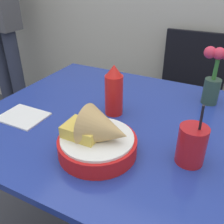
# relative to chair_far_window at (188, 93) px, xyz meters

# --- Properties ---
(dining_table) EXTENTS (0.99, 0.89, 0.76)m
(dining_table) POSITION_rel_chair_far_window_xyz_m (-0.14, -0.82, 0.11)
(dining_table) COLOR #233893
(dining_table) RESTS_ON ground_plane
(chair_far_window) EXTENTS (0.40, 0.40, 0.92)m
(chair_far_window) POSITION_rel_chair_far_window_xyz_m (0.00, 0.00, 0.00)
(chair_far_window) COLOR black
(chair_far_window) RESTS_ON ground_plane
(food_basket) EXTENTS (0.24, 0.24, 0.16)m
(food_basket) POSITION_rel_chair_far_window_xyz_m (-0.08, -1.03, 0.27)
(food_basket) COLOR red
(food_basket) RESTS_ON dining_table
(ketchup_bottle) EXTENTS (0.07, 0.07, 0.20)m
(ketchup_bottle) POSITION_rel_chair_far_window_xyz_m (-0.15, -0.79, 0.31)
(ketchup_bottle) COLOR red
(ketchup_bottle) RESTS_ON dining_table
(drink_cup) EXTENTS (0.08, 0.08, 0.21)m
(drink_cup) POSITION_rel_chair_far_window_xyz_m (0.17, -0.94, 0.27)
(drink_cup) COLOR red
(drink_cup) RESTS_ON dining_table
(flower_vase) EXTENTS (0.11, 0.07, 0.23)m
(flower_vase) POSITION_rel_chair_far_window_xyz_m (0.17, -0.53, 0.34)
(flower_vase) COLOR #2D4738
(flower_vase) RESTS_ON dining_table
(napkin) EXTENTS (0.17, 0.13, 0.01)m
(napkin) POSITION_rel_chair_far_window_xyz_m (-0.44, -0.98, 0.22)
(napkin) COLOR white
(napkin) RESTS_ON dining_table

